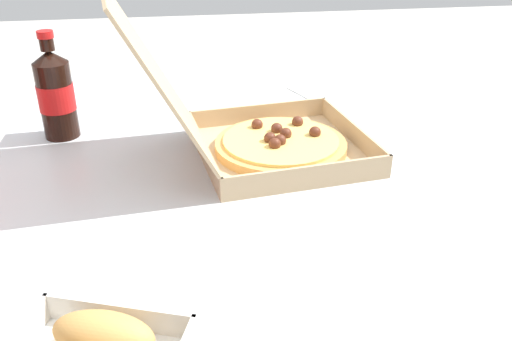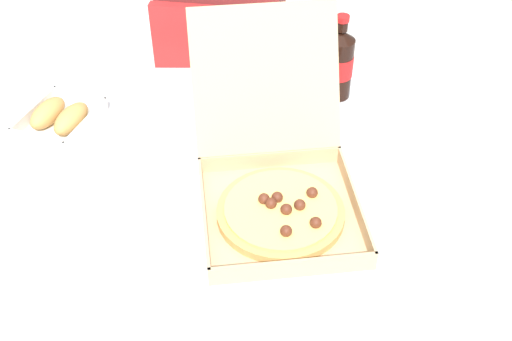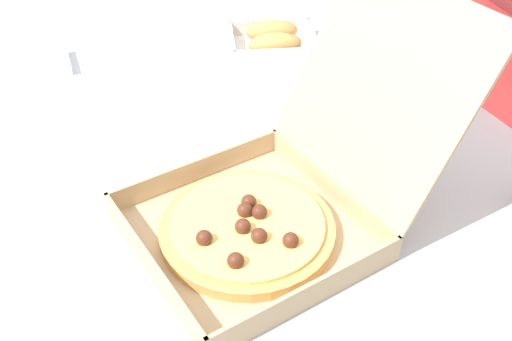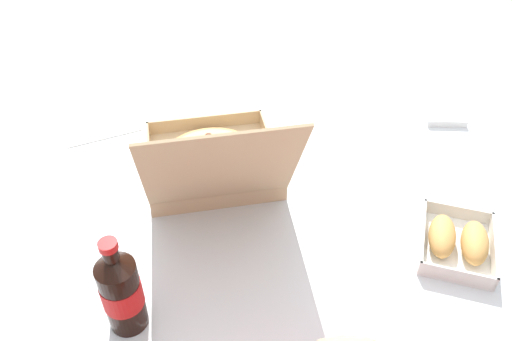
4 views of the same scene
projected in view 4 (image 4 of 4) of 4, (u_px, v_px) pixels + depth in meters
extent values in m
cube|color=silver|center=(262.00, 197.00, 1.23)|extent=(1.45, 0.92, 0.03)
cylinder|color=#B7B7BC|center=(438.00, 185.00, 1.79)|extent=(0.05, 0.05, 0.68)
cylinder|color=#B7B7BC|center=(63.00, 200.00, 1.73)|extent=(0.05, 0.05, 0.68)
cube|color=tan|center=(212.00, 164.00, 1.30)|extent=(0.36, 0.36, 0.01)
cube|color=tan|center=(205.00, 122.00, 1.40)|extent=(0.32, 0.05, 0.04)
cube|color=tan|center=(272.00, 150.00, 1.30)|extent=(0.05, 0.32, 0.04)
cube|color=tan|center=(150.00, 165.00, 1.26)|extent=(0.05, 0.32, 0.04)
cube|color=tan|center=(220.00, 200.00, 1.17)|extent=(0.32, 0.05, 0.04)
cube|color=tan|center=(221.00, 169.00, 1.00)|extent=(0.33, 0.19, 0.28)
cylinder|color=tan|center=(212.00, 161.00, 1.29)|extent=(0.26, 0.26, 0.02)
cylinder|color=#EAC666|center=(212.00, 157.00, 1.28)|extent=(0.23, 0.23, 0.01)
sphere|color=#562819|center=(196.00, 155.00, 1.27)|extent=(0.02, 0.02, 0.02)
sphere|color=#562819|center=(220.00, 156.00, 1.27)|extent=(0.02, 0.02, 0.02)
sphere|color=#562819|center=(209.00, 137.00, 1.33)|extent=(0.02, 0.02, 0.02)
sphere|color=#562819|center=(185.00, 165.00, 1.25)|extent=(0.02, 0.02, 0.02)
sphere|color=#562819|center=(225.00, 159.00, 1.26)|extent=(0.02, 0.02, 0.02)
sphere|color=#562819|center=(207.00, 152.00, 1.28)|extent=(0.02, 0.02, 0.02)
sphere|color=#562819|center=(186.00, 144.00, 1.31)|extent=(0.02, 0.02, 0.02)
sphere|color=#562819|center=(214.00, 160.00, 1.26)|extent=(0.02, 0.02, 0.02)
cube|color=white|center=(455.00, 248.00, 1.09)|extent=(0.21, 0.23, 0.00)
cube|color=silver|center=(457.00, 212.00, 1.14)|extent=(0.14, 0.06, 0.03)
cube|color=silver|center=(457.00, 276.00, 1.01)|extent=(0.14, 0.06, 0.03)
cube|color=silver|center=(493.00, 249.00, 1.06)|extent=(0.07, 0.18, 0.03)
cube|color=silver|center=(422.00, 235.00, 1.09)|extent=(0.07, 0.18, 0.03)
ellipsoid|color=tan|center=(475.00, 243.00, 1.06)|extent=(0.09, 0.13, 0.05)
ellipsoid|color=tan|center=(442.00, 236.00, 1.08)|extent=(0.09, 0.13, 0.05)
cylinder|color=black|center=(123.00, 296.00, 0.91)|extent=(0.07, 0.07, 0.16)
cone|color=black|center=(113.00, 263.00, 0.84)|extent=(0.07, 0.07, 0.02)
cylinder|color=black|center=(110.00, 253.00, 0.83)|extent=(0.03, 0.03, 0.02)
cylinder|color=red|center=(108.00, 246.00, 0.82)|extent=(0.03, 0.03, 0.01)
cylinder|color=red|center=(122.00, 293.00, 0.90)|extent=(0.07, 0.07, 0.06)
cube|color=white|center=(101.00, 124.00, 1.43)|extent=(0.25, 0.21, 0.00)
cube|color=white|center=(443.00, 113.00, 1.46)|extent=(0.12, 0.12, 0.02)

